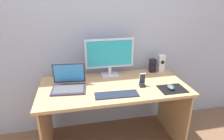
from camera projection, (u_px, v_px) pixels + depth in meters
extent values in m
cube|color=#9CA5BB|center=(106.00, 24.00, 2.07)|extent=(6.00, 0.04, 2.50)
cube|color=tan|center=(113.00, 86.00, 1.90)|extent=(1.44, 0.69, 0.03)
cube|color=tan|center=(47.00, 125.00, 1.90)|extent=(0.02, 0.65, 0.69)
cube|color=tan|center=(172.00, 109.00, 2.16)|extent=(0.02, 0.65, 0.69)
cube|color=silver|center=(110.00, 75.00, 2.12)|extent=(0.18, 0.14, 0.01)
cylinder|color=silver|center=(110.00, 71.00, 2.10)|extent=(0.04, 0.04, 0.08)
cube|color=silver|center=(110.00, 53.00, 2.03)|extent=(0.52, 0.02, 0.31)
cube|color=#26A5BF|center=(110.00, 54.00, 2.02)|extent=(0.49, 0.00, 0.28)
cube|color=silver|center=(161.00, 63.00, 2.21)|extent=(0.07, 0.07, 0.19)
cylinder|color=black|center=(163.00, 62.00, 2.16)|extent=(0.04, 0.00, 0.04)
cube|color=black|center=(153.00, 65.00, 2.19)|extent=(0.07, 0.06, 0.15)
cylinder|color=black|center=(154.00, 65.00, 2.16)|extent=(0.04, 0.00, 0.04)
cube|color=#332C44|center=(69.00, 89.00, 1.79)|extent=(0.33, 0.25, 0.02)
cube|color=#47474C|center=(69.00, 89.00, 1.78)|extent=(0.29, 0.19, 0.00)
cube|color=#332C44|center=(69.00, 73.00, 1.87)|extent=(0.31, 0.07, 0.21)
cube|color=#338CD8|center=(69.00, 73.00, 1.86)|extent=(0.28, 0.06, 0.18)
sphere|color=silver|center=(65.00, 73.00, 2.00)|extent=(0.15, 0.15, 0.15)
cube|color=#1C2332|center=(117.00, 95.00, 1.70)|extent=(0.39, 0.14, 0.01)
cube|color=black|center=(172.00, 89.00, 1.81)|extent=(0.25, 0.20, 0.00)
ellipsoid|color=#435654|center=(171.00, 87.00, 1.81)|extent=(0.07, 0.11, 0.04)
cube|color=black|center=(142.00, 86.00, 1.86)|extent=(0.06, 0.05, 0.02)
cube|color=silver|center=(142.00, 79.00, 1.84)|extent=(0.06, 0.03, 0.12)
cube|color=#1E2333|center=(143.00, 79.00, 1.84)|extent=(0.05, 0.02, 0.10)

